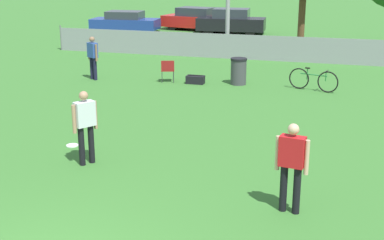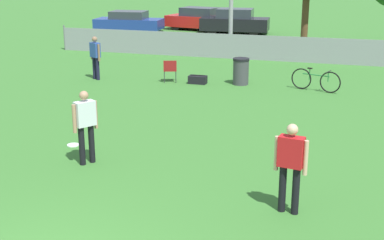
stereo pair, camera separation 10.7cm
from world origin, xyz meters
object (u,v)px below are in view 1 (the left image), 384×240
Objects in this scene: bicycle_sideline at (313,80)px; parked_car_blue at (125,22)px; parked_car_dark at (231,22)px; folding_chair_sideline at (168,69)px; gear_bag_sideline at (195,80)px; parked_car_red at (196,19)px; spectator_in_blue at (93,55)px; player_receiver_white at (85,122)px; frisbee_disc at (72,145)px; trash_bin at (239,71)px; player_defender_red at (292,162)px.

bicycle_sideline is 0.40× the size of parked_car_blue.
folding_chair_sideline is at bearing -91.26° from parked_car_dark.
parked_car_red is at bearing 106.15° from gear_bag_sideline.
player_receiver_white is at bearing 146.25° from spectator_in_blue.
frisbee_disc is 0.31× the size of trash_bin.
gear_bag_sideline is at bearing 124.95° from player_defender_red.
parked_car_dark is at bearing -11.25° from parked_car_red.
spectator_in_blue is 1.69× the size of trash_bin.
bicycle_sideline is 0.40× the size of parked_car_dark.
gear_bag_sideline reaches higher than frisbee_disc.
parked_car_dark is (-6.21, 23.20, -0.22)m from player_defender_red.
folding_chair_sideline is 0.19× the size of parked_car_blue.
player_receiver_white is 22.56m from parked_car_blue.
player_defender_red is 24.02m from parked_car_dark.
player_defender_red is at bearing -65.46° from parked_car_blue.
parked_car_red is 1.06× the size of parked_car_dark.
player_defender_red reaches higher than frisbee_disc.
frisbee_disc is 21.19m from parked_car_dark.
trash_bin is 1.48× the size of gear_bag_sideline.
player_defender_red is 25.74m from parked_car_red.
player_receiver_white is at bearing -46.72° from frisbee_disc.
player_receiver_white is 1.72× the size of trash_bin.
bicycle_sideline is at bearing 6.47° from player_receiver_white.
parked_car_dark is (-5.90, 13.76, 0.35)m from bicycle_sideline.
trash_bin is 15.65m from parked_car_red.
parked_car_red is (-4.30, 14.86, 0.55)m from gear_bag_sideline.
gear_bag_sideline is at bearing -167.63° from trash_bin.
frisbee_disc is at bearing -107.67° from bicycle_sideline.
frisbee_disc is 0.07× the size of parked_car_dark.
player_defender_red is 1.72× the size of trash_bin.
parked_car_blue is at bearing -80.29° from folding_chair_sideline.
gear_bag_sideline is 0.15× the size of parked_car_dark.
player_receiver_white is 0.39× the size of parked_car_dark.
player_defender_red is at bearing -79.36° from parked_car_dark.
parked_car_dark is at bearing -67.44° from spectator_in_blue.
player_receiver_white is 8.30m from gear_bag_sideline.
parked_car_red reaches higher than folding_chair_sideline.
spectator_in_blue is 15.29m from parked_car_red.
player_receiver_white is 0.96× the size of bicycle_sideline.
trash_bin is (1.54, 8.59, -0.46)m from player_receiver_white.
parked_car_red is at bearing 153.84° from parked_car_dark.
player_receiver_white is 1.02× the size of spectator_in_blue.
gear_bag_sideline is at bearing -87.02° from parked_car_dark.
folding_chair_sideline is at bearing 39.84° from player_receiver_white.
parked_car_dark is at bearing 103.62° from trash_bin.
folding_chair_sideline is 0.86× the size of trash_bin.
parked_car_dark is at bearing 97.31° from gear_bag_sideline.
parked_car_red is at bearing 136.34° from bicycle_sideline.
parked_car_blue is (-7.20, 12.80, 0.14)m from folding_chair_sideline.
folding_chair_sideline is 14.69m from parked_car_blue.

